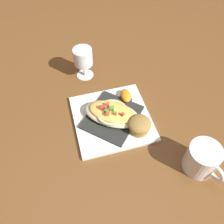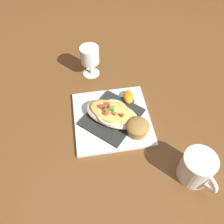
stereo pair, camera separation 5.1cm
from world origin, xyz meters
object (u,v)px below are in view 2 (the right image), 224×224
at_px(orange_garnish, 128,97).
at_px(stemmed_glass, 90,57).
at_px(square_plate, 112,118).
at_px(muffin, 137,127).
at_px(gratin_dish, 112,113).
at_px(coffee_mug, 196,169).

height_order(orange_garnish, stemmed_glass, stemmed_glass).
bearing_deg(square_plate, muffin, 53.25).
xyz_separation_m(gratin_dish, orange_garnish, (-0.08, 0.06, -0.01)).
xyz_separation_m(muffin, stemmed_glass, (-0.28, -0.16, 0.05)).
bearing_deg(gratin_dish, square_plate, 106.64).
distance_m(muffin, coffee_mug, 0.21).
bearing_deg(square_plate, stemmed_glass, -160.99).
height_order(square_plate, muffin, muffin).
bearing_deg(coffee_mug, orange_garnish, -148.49).
distance_m(square_plate, muffin, 0.10).
height_order(gratin_dish, stemmed_glass, stemmed_glass).
bearing_deg(orange_garnish, square_plate, -37.03).
xyz_separation_m(gratin_dish, muffin, (0.06, 0.08, 0.00)).
height_order(square_plate, orange_garnish, orange_garnish).
relative_size(gratin_dish, muffin, 2.87).
relative_size(gratin_dish, stemmed_glass, 1.74).
distance_m(orange_garnish, coffee_mug, 0.33).
distance_m(gratin_dish, stemmed_glass, 0.24).
height_order(square_plate, gratin_dish, gratin_dish).
xyz_separation_m(coffee_mug, stemmed_glass, (-0.43, -0.31, 0.04)).
bearing_deg(orange_garnish, coffee_mug, 31.51).
bearing_deg(coffee_mug, muffin, -133.36).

